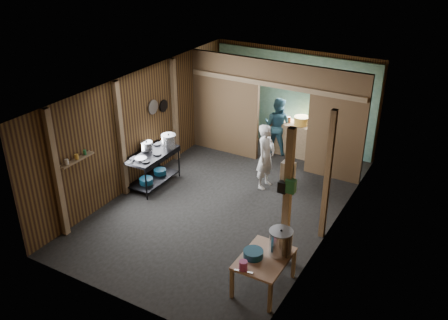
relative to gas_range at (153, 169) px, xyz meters
The scene contains 42 objects.
floor 1.93m from the gas_range, ahead, with size 4.50×7.00×0.00m, color #292929.
ceiling 2.90m from the gas_range, ahead, with size 4.50×7.00×0.00m, color #514C46.
wall_back 4.23m from the gas_range, 62.96° to the left, with size 4.50×0.00×2.60m, color brown.
wall_front 3.92m from the gas_range, 60.45° to the right, with size 4.50×0.00×2.60m, color brown.
wall_left 0.99m from the gas_range, 153.56° to the left, with size 0.00×7.00×2.60m, color brown.
wall_right 4.23m from the gas_range, ahead, with size 0.00×7.00×2.60m, color brown.
partition_left 2.61m from the gas_range, 76.89° to the left, with size 1.85×0.10×2.60m, color brown.
partition_right 4.29m from the gas_range, 34.61° to the left, with size 1.35×0.10×2.60m, color brown.
partition_header 3.72m from the gas_range, 48.22° to the left, with size 1.30×0.10×0.60m, color brown.
turquoise_panel 4.17m from the gas_range, 62.58° to the left, with size 4.40×0.06×2.50m, color #7DBAB6.
back_counter 3.82m from the gas_range, 55.18° to the left, with size 1.20×0.50×0.85m, color #A38160.
wall_clock 4.43m from the gas_range, 59.28° to the left, with size 0.20×0.20×0.03m, color white.
post_left_a 2.60m from the gas_range, 97.08° to the right, with size 0.10×0.12×2.60m, color #A38160.
post_left_b 1.13m from the gas_range, 115.97° to the right, with size 0.10×0.12×2.60m, color #A38160.
post_left_c 1.68m from the gas_range, 102.23° to the left, with size 0.10×0.12×2.60m, color #A38160.
post_right 4.16m from the gas_range, ahead, with size 0.10×0.12×2.60m, color #A38160.
post_free 4.00m from the gas_range, 16.66° to the right, with size 0.12×0.12×2.60m, color #A38160.
cross_beam 3.42m from the gas_range, 51.15° to the left, with size 4.40×0.12×0.12m, color #A38160.
pan_lid_big 1.42m from the gas_range, 119.47° to the left, with size 0.34×0.34×0.03m, color slate.
pan_lid_small 1.55m from the gas_range, 108.54° to the left, with size 0.30×0.30×0.03m, color black.
wall_shelf 2.18m from the gas_range, 98.02° to the right, with size 0.14×0.80×0.03m, color #A38160.
jar_white 2.43m from the gas_range, 97.11° to the right, with size 0.07×0.07×0.10m, color white.
jar_yellow 2.21m from the gas_range, 98.02° to the right, with size 0.08×0.08×0.10m, color gold.
jar_green 2.02m from the gas_range, 99.05° to the right, with size 0.06×0.06×0.10m, color #236F3A.
bag_white 4.06m from the gas_range, 15.72° to the right, with size 0.22×0.15×0.32m, color white.
bag_green 4.15m from the gas_range, 17.20° to the right, with size 0.16×0.12×0.24m, color #236F3A.
bag_black 4.02m from the gas_range, 18.10° to the right, with size 0.14×0.10×0.20m, color black.
gas_range is the anchor object (origin of this frame).
prep_table 4.17m from the gas_range, 27.26° to the right, with size 0.75×1.03×0.61m, color tan, non-canonical shape.
stove_pot_large 0.72m from the gas_range, 68.77° to the left, with size 0.34×0.34×0.34m, color silver, non-canonical shape.
stove_pot_med 0.53m from the gas_range, 162.09° to the left, with size 0.27×0.27×0.24m, color silver, non-canonical shape.
frying_pan 0.57m from the gas_range, 90.00° to the right, with size 0.27×0.49×0.06m, color slate, non-canonical shape.
blue_tub_front 0.32m from the gas_range, 90.00° to the right, with size 0.31×0.31×0.13m, color navy.
blue_tub_back 0.32m from the gas_range, 90.00° to the left, with size 0.29×0.29×0.11m, color navy.
stock_pot 4.26m from the gas_range, 23.48° to the right, with size 0.40×0.40×0.46m, color silver, non-canonical shape.
wash_basin 4.07m from the gas_range, 29.26° to the right, with size 0.33×0.33×0.12m, color navy.
pink_bucket 4.27m from the gas_range, 33.50° to the right, with size 0.13×0.13×0.16m, color #B53D7D.
knife 4.31m from the gas_range, 33.73° to the right, with size 0.30×0.04×0.01m, color silver.
yellow_tub 3.95m from the gas_range, 53.30° to the left, with size 0.38×0.38×0.21m, color gold.
red_cup 3.75m from the gas_range, 57.62° to the left, with size 0.12×0.12×0.14m, color brown.
cook 2.59m from the gas_range, 27.73° to the left, with size 0.55×0.36×1.52m, color silver.
worker_back 3.50m from the gas_range, 60.11° to the left, with size 0.72×0.56×1.48m, color #2C5B72.
Camera 1 is at (4.41, -7.95, 5.55)m, focal length 39.16 mm.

